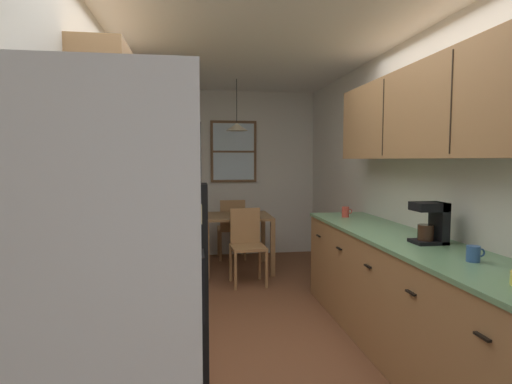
# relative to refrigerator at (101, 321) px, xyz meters

# --- Properties ---
(ground_plane) EXTENTS (12.00, 12.00, 0.00)m
(ground_plane) POSITION_rel_refrigerator_xyz_m (0.93, 2.26, -0.89)
(ground_plane) COLOR brown
(wall_left) EXTENTS (0.10, 9.00, 2.55)m
(wall_left) POSITION_rel_refrigerator_xyz_m (-0.42, 2.26, 0.39)
(wall_left) COLOR silver
(wall_left) RESTS_ON ground
(wall_right) EXTENTS (0.10, 9.00, 2.55)m
(wall_right) POSITION_rel_refrigerator_xyz_m (2.28, 2.26, 0.39)
(wall_right) COLOR silver
(wall_right) RESTS_ON ground
(wall_back) EXTENTS (4.40, 0.10, 2.55)m
(wall_back) POSITION_rel_refrigerator_xyz_m (0.93, 4.91, 0.39)
(wall_back) COLOR silver
(wall_back) RESTS_ON ground
(ceiling_slab) EXTENTS (4.40, 9.00, 0.08)m
(ceiling_slab) POSITION_rel_refrigerator_xyz_m (0.93, 2.26, 1.70)
(ceiling_slab) COLOR white
(refrigerator) EXTENTS (0.77, 0.80, 1.77)m
(refrigerator) POSITION_rel_refrigerator_xyz_m (0.00, 0.00, 0.00)
(refrigerator) COLOR white
(refrigerator) RESTS_ON ground
(stove_range) EXTENTS (0.66, 0.59, 1.10)m
(stove_range) POSITION_rel_refrigerator_xyz_m (-0.06, 0.72, -0.42)
(stove_range) COLOR white
(stove_range) RESTS_ON ground
(microwave_over_range) EXTENTS (0.39, 0.56, 0.34)m
(microwave_over_range) POSITION_rel_refrigerator_xyz_m (-0.18, 0.72, 0.80)
(microwave_over_range) COLOR black
(counter_left) EXTENTS (0.64, 1.93, 0.90)m
(counter_left) POSITION_rel_refrigerator_xyz_m (-0.07, 1.97, -0.44)
(counter_left) COLOR #A87A4C
(counter_left) RESTS_ON ground
(upper_cabinets_left) EXTENTS (0.33, 2.01, 0.66)m
(upper_cabinets_left) POSITION_rel_refrigerator_xyz_m (-0.21, 1.92, 0.98)
(upper_cabinets_left) COLOR #A87A4C
(counter_right) EXTENTS (0.64, 3.12, 0.90)m
(counter_right) POSITION_rel_refrigerator_xyz_m (1.93, 1.29, -0.44)
(counter_right) COLOR #A87A4C
(counter_right) RESTS_ON ground
(upper_cabinets_right) EXTENTS (0.33, 2.80, 0.68)m
(upper_cabinets_right) POSITION_rel_refrigerator_xyz_m (2.07, 1.24, 0.95)
(upper_cabinets_right) COLOR #A87A4C
(dining_table) EXTENTS (0.89, 0.81, 0.75)m
(dining_table) POSITION_rel_refrigerator_xyz_m (0.91, 3.92, -0.26)
(dining_table) COLOR olive
(dining_table) RESTS_ON ground
(dining_chair_near) EXTENTS (0.43, 0.43, 0.90)m
(dining_chair_near) POSITION_rel_refrigerator_xyz_m (0.96, 3.31, -0.39)
(dining_chair_near) COLOR #A87A4C
(dining_chair_near) RESTS_ON ground
(dining_chair_far) EXTENTS (0.41, 0.41, 0.90)m
(dining_chair_far) POSITION_rel_refrigerator_xyz_m (0.89, 4.54, -0.39)
(dining_chair_far) COLOR #A87A4C
(dining_chair_far) RESTS_ON ground
(pendant_light) EXTENTS (0.29, 0.29, 0.68)m
(pendant_light) POSITION_rel_refrigerator_xyz_m (0.91, 3.92, 1.04)
(pendant_light) COLOR black
(back_window) EXTENTS (0.71, 0.05, 0.95)m
(back_window) POSITION_rel_refrigerator_xyz_m (0.95, 4.83, 0.73)
(back_window) COLOR brown
(trash_bin) EXTENTS (0.29, 0.29, 0.60)m
(trash_bin) POSITION_rel_refrigerator_xyz_m (0.23, 3.22, -0.59)
(trash_bin) COLOR silver
(trash_bin) RESTS_ON ground
(storage_canister) EXTENTS (0.13, 0.13, 0.17)m
(storage_canister) POSITION_rel_refrigerator_xyz_m (-0.07, 1.31, 0.10)
(storage_canister) COLOR red
(storage_canister) RESTS_ON counter_left
(dish_towel) EXTENTS (0.02, 0.16, 0.24)m
(dish_towel) POSITION_rel_refrigerator_xyz_m (0.29, 0.86, -0.39)
(dish_towel) COLOR white
(coffee_maker) EXTENTS (0.22, 0.18, 0.29)m
(coffee_maker) POSITION_rel_refrigerator_xyz_m (2.01, 1.10, 0.17)
(coffee_maker) COLOR black
(coffee_maker) RESTS_ON counter_right
(mug_by_coffeemaker) EXTENTS (0.11, 0.08, 0.09)m
(mug_by_coffeemaker) POSITION_rel_refrigerator_xyz_m (1.95, 0.58, 0.06)
(mug_by_coffeemaker) COLOR #335999
(mug_by_coffeemaker) RESTS_ON counter_right
(mug_spare) EXTENTS (0.11, 0.07, 0.11)m
(mug_spare) POSITION_rel_refrigerator_xyz_m (1.89, 2.47, 0.07)
(mug_spare) COLOR #BF3F33
(mug_spare) RESTS_ON counter_right
(table_serving_bowl) EXTENTS (0.21, 0.21, 0.06)m
(table_serving_bowl) POSITION_rel_refrigerator_xyz_m (1.02, 3.87, -0.11)
(table_serving_bowl) COLOR silver
(table_serving_bowl) RESTS_ON dining_table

